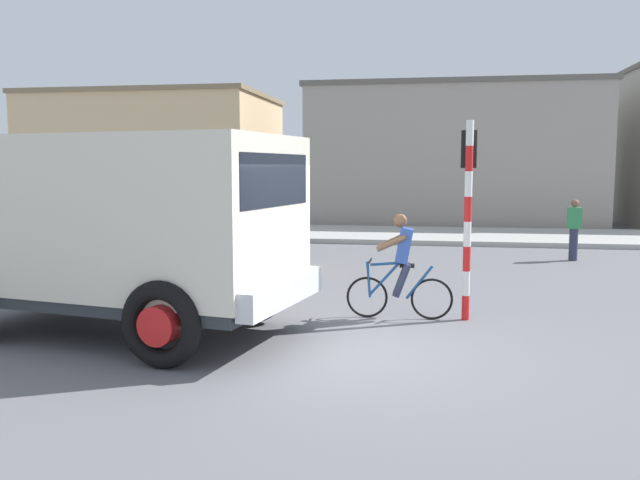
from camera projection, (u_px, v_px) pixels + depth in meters
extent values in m
plane|color=slate|center=(348.00, 348.00, 8.92)|extent=(120.00, 120.00, 0.00)
cube|color=#ADADA8|center=(399.00, 235.00, 23.11)|extent=(80.00, 5.00, 0.16)
cube|color=silver|center=(114.00, 213.00, 9.57)|extent=(5.57, 3.41, 2.20)
cube|color=#2D3338|center=(117.00, 292.00, 9.70)|extent=(5.46, 3.34, 0.16)
cube|color=silver|center=(284.00, 292.00, 8.76)|extent=(0.67, 2.38, 0.36)
cube|color=black|center=(273.00, 180.00, 8.65)|extent=(0.51, 2.11, 0.70)
torus|color=black|center=(253.00, 288.00, 10.36)|extent=(1.13, 0.44, 1.10)
cylinder|color=red|center=(253.00, 288.00, 10.36)|extent=(0.54, 0.39, 0.50)
torus|color=black|center=(161.00, 325.00, 7.97)|extent=(1.13, 0.44, 1.10)
cylinder|color=red|center=(161.00, 325.00, 7.97)|extent=(0.54, 0.39, 0.50)
torus|color=black|center=(87.00, 277.00, 11.46)|extent=(1.13, 0.44, 1.10)
cylinder|color=red|center=(87.00, 277.00, 11.46)|extent=(0.54, 0.39, 0.50)
torus|color=black|center=(367.00, 297.00, 10.71)|extent=(0.68, 0.05, 0.68)
torus|color=black|center=(432.00, 299.00, 10.55)|extent=(0.68, 0.05, 0.68)
cylinder|color=#1E4C8C|center=(389.00, 264.00, 10.59)|extent=(0.60, 0.05, 0.09)
cylinder|color=#1E4C8C|center=(385.00, 278.00, 10.63)|extent=(0.51, 0.05, 0.57)
cylinder|color=#1E4C8C|center=(419.00, 282.00, 10.55)|extent=(0.44, 0.05, 0.57)
cylinder|color=#1E4C8C|center=(369.00, 279.00, 10.67)|extent=(0.09, 0.05, 0.59)
cylinder|color=black|center=(370.00, 260.00, 10.63)|extent=(0.04, 0.50, 0.03)
cube|color=black|center=(407.00, 266.00, 10.55)|extent=(0.24, 0.12, 0.06)
cube|color=#3351A8|center=(404.00, 245.00, 10.52)|extent=(0.30, 0.32, 0.59)
sphere|color=brown|center=(400.00, 221.00, 10.48)|extent=(0.22, 0.22, 0.22)
cylinder|color=#2D334C|center=(402.00, 280.00, 10.49)|extent=(0.31, 0.12, 0.57)
cylinder|color=brown|center=(391.00, 243.00, 10.39)|extent=(0.49, 0.10, 0.29)
cylinder|color=#2D334C|center=(402.00, 278.00, 10.68)|extent=(0.31, 0.12, 0.57)
cylinder|color=brown|center=(392.00, 241.00, 10.70)|extent=(0.49, 0.10, 0.29)
cylinder|color=red|center=(465.00, 308.00, 10.56)|extent=(0.12, 0.12, 0.40)
cylinder|color=white|center=(466.00, 283.00, 10.51)|extent=(0.12, 0.12, 0.40)
cylinder|color=red|center=(467.00, 259.00, 10.47)|extent=(0.12, 0.12, 0.40)
cylinder|color=white|center=(467.00, 234.00, 10.42)|extent=(0.12, 0.12, 0.40)
cylinder|color=red|center=(468.00, 209.00, 10.38)|extent=(0.12, 0.12, 0.40)
cylinder|color=white|center=(469.00, 184.00, 10.34)|extent=(0.12, 0.12, 0.40)
cylinder|color=red|center=(469.00, 159.00, 10.29)|extent=(0.12, 0.12, 0.40)
cylinder|color=white|center=(470.00, 133.00, 10.25)|extent=(0.12, 0.12, 0.40)
cube|color=black|center=(469.00, 149.00, 10.45)|extent=(0.24, 0.20, 0.60)
sphere|color=red|center=(468.00, 149.00, 10.57)|extent=(0.14, 0.14, 0.14)
cube|color=gold|center=(201.00, 243.00, 15.64)|extent=(4.24, 2.39, 0.70)
cube|color=black|center=(195.00, 216.00, 15.56)|extent=(2.42, 1.82, 0.60)
cylinder|color=black|center=(256.00, 253.00, 16.54)|extent=(0.62, 0.28, 0.60)
cylinder|color=black|center=(250.00, 263.00, 14.85)|extent=(0.62, 0.28, 0.60)
cylinder|color=black|center=(158.00, 253.00, 16.50)|extent=(0.62, 0.28, 0.60)
cylinder|color=black|center=(141.00, 263.00, 14.81)|extent=(0.62, 0.28, 0.60)
cube|color=#1E2328|center=(209.00, 229.00, 19.08)|extent=(4.14, 2.06, 0.70)
cube|color=black|center=(204.00, 207.00, 19.02)|extent=(2.32, 1.64, 0.60)
cylinder|color=black|center=(256.00, 238.00, 19.87)|extent=(0.61, 0.23, 0.60)
cylinder|color=black|center=(246.00, 245.00, 18.19)|extent=(0.61, 0.23, 0.60)
cylinder|color=black|center=(177.00, 238.00, 20.06)|extent=(0.61, 0.23, 0.60)
cylinder|color=black|center=(159.00, 244.00, 18.37)|extent=(0.61, 0.23, 0.60)
cylinder|color=#2D334C|center=(573.00, 245.00, 17.21)|extent=(0.22, 0.22, 0.85)
cube|color=#338C51|center=(575.00, 218.00, 17.13)|extent=(0.34, 0.22, 0.56)
sphere|color=brown|center=(575.00, 203.00, 17.09)|extent=(0.20, 0.20, 0.20)
cube|color=#D1B284|center=(159.00, 160.00, 31.08)|extent=(10.32, 7.76, 5.60)
cube|color=#7D6B4F|center=(157.00, 98.00, 30.75)|extent=(10.53, 7.92, 0.20)
cube|color=#9E9389|center=(451.00, 158.00, 28.37)|extent=(11.90, 6.35, 5.69)
cube|color=#5E5852|center=(452.00, 89.00, 28.04)|extent=(12.14, 6.48, 0.20)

